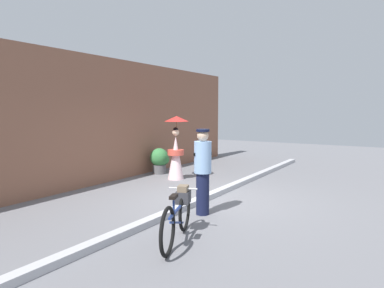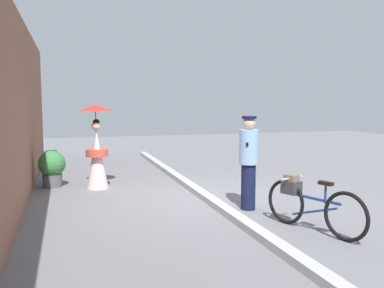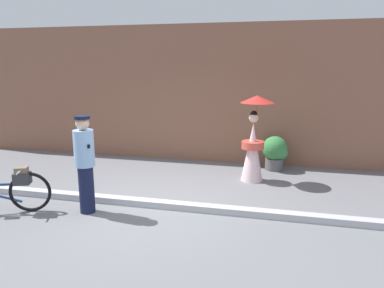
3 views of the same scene
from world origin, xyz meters
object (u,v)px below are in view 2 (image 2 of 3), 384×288
Objects in this scene: person_with_parasol at (97,148)px; bicycle_near_officer at (309,203)px; person_officer at (249,160)px; potted_plant_by_door at (53,167)px.

bicycle_near_officer is at bearing -144.95° from person_with_parasol.
bicycle_near_officer is 4.98m from person_with_parasol.
person_officer is at bearing 14.71° from bicycle_near_officer.
person_with_parasol reaches higher than person_officer.
person_with_parasol is at bearing -116.19° from potted_plant_by_door.
bicycle_near_officer is at bearing -165.29° from person_officer.
person_with_parasol is 2.27× the size of potted_plant_by_door.
potted_plant_by_door reaches higher than bicycle_near_officer.
potted_plant_by_door is (4.53, 3.81, 0.03)m from bicycle_near_officer.
person_with_parasol is 1.17m from potted_plant_by_door.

